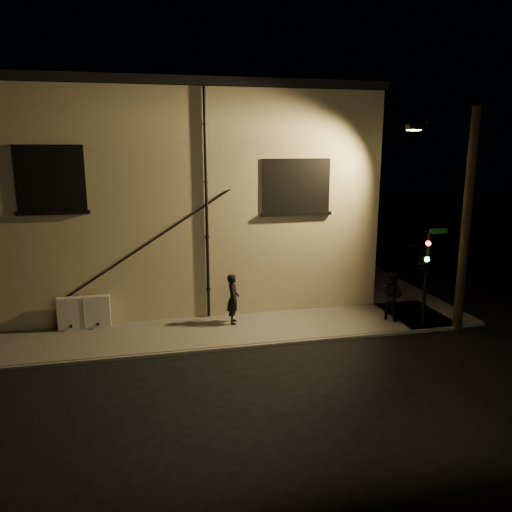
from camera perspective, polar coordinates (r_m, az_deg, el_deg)
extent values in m
plane|color=black|center=(16.81, 2.16, -10.12)|extent=(90.00, 90.00, 0.00)
cube|color=#5F5D55|center=(17.71, -8.67, -8.85)|extent=(20.00, 3.00, 0.12)
cube|color=#5F5D55|center=(26.09, 11.42, -1.93)|extent=(3.00, 16.00, 0.12)
cube|color=tan|center=(24.09, -10.40, 7.05)|extent=(16.00, 12.00, 8.50)
cube|color=black|center=(24.09, -10.84, 17.53)|extent=(16.20, 12.20, 0.30)
cube|color=black|center=(18.21, -22.39, 8.23)|extent=(2.20, 0.10, 2.20)
cube|color=black|center=(18.23, -22.39, 8.23)|extent=(1.98, 0.05, 1.98)
cube|color=black|center=(18.88, 4.65, 8.03)|extent=(2.60, 0.10, 2.00)
cube|color=#A5B28C|center=(18.90, 4.63, 8.03)|extent=(2.38, 0.05, 1.78)
cylinder|color=black|center=(18.16, -5.67, 5.64)|extent=(0.11, 0.11, 8.30)
cylinder|color=black|center=(18.25, -12.46, 1.27)|extent=(5.96, 0.04, 3.75)
cylinder|color=black|center=(18.24, -12.09, 1.47)|extent=(5.96, 0.04, 3.75)
cube|color=beige|center=(18.71, -19.03, -6.13)|extent=(1.78, 0.30, 1.17)
imported|color=black|center=(18.13, -2.63, -4.92)|extent=(0.54, 0.73, 1.84)
imported|color=black|center=(19.21, 15.23, -4.36)|extent=(1.04, 1.11, 1.83)
cylinder|color=black|center=(18.75, 18.83, -2.57)|extent=(0.12, 0.12, 3.37)
imported|color=black|center=(18.37, 18.60, -0.55)|extent=(0.43, 2.03, 0.82)
sphere|color=#FF140C|center=(18.10, 19.09, 1.37)|extent=(0.17, 0.17, 0.17)
sphere|color=#14FF3F|center=(18.21, 18.97, -0.36)|extent=(0.17, 0.17, 0.17)
cube|color=#0C4C1E|center=(18.58, 20.13, 2.69)|extent=(0.70, 0.03, 0.18)
cylinder|color=black|center=(18.66, 22.91, 3.52)|extent=(0.32, 0.32, 7.73)
cylinder|color=black|center=(18.49, 20.73, 14.00)|extent=(1.96, 1.06, 0.10)
cube|color=black|center=(18.53, 17.62, 13.88)|extent=(0.55, 0.28, 0.18)
cube|color=#FFC672|center=(18.53, 17.60, 13.57)|extent=(0.42, 0.20, 0.04)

